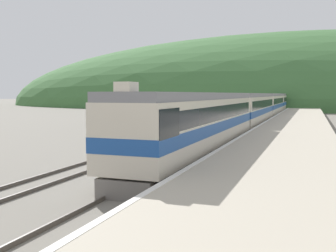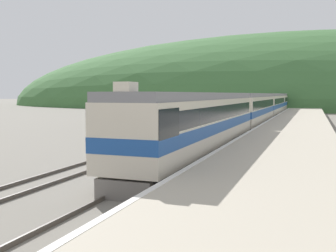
{
  "view_description": "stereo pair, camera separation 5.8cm",
  "coord_description": "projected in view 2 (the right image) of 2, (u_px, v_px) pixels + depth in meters",
  "views": [
    {
      "loc": [
        6.41,
        0.15,
        3.93
      ],
      "look_at": [
        -0.15,
        18.09,
        2.37
      ],
      "focal_mm": 42.0,
      "sensor_mm": 36.0,
      "label": 1
    },
    {
      "loc": [
        6.47,
        0.17,
        3.93
      ],
      "look_at": [
        -0.15,
        18.09,
        2.37
      ],
      "focal_mm": 42.0,
      "sensor_mm": 36.0,
      "label": 2
    }
  ],
  "objects": [
    {
      "name": "track_main",
      "position": [
        273.0,
        116.0,
        67.84
      ],
      "size": [
        1.52,
        180.0,
        0.16
      ],
      "color": "#4C443D",
      "rests_on": "ground"
    },
    {
      "name": "track_siding",
      "position": [
        245.0,
        116.0,
        69.47
      ],
      "size": [
        1.52,
        180.0,
        0.16
      ],
      "color": "#4C443D",
      "rests_on": "ground"
    },
    {
      "name": "platform",
      "position": [
        299.0,
        122.0,
        47.4
      ],
      "size": [
        6.34,
        140.0,
        1.03
      ],
      "color": "#B2A893",
      "rests_on": "ground"
    },
    {
      "name": "distant_hills",
      "position": [
        291.0,
        106.0,
        124.04
      ],
      "size": [
        201.26,
        90.57,
        45.09
      ],
      "color": "#3D6B38",
      "rests_on": "ground"
    },
    {
      "name": "station_shed",
      "position": [
        170.0,
        111.0,
        46.07
      ],
      "size": [
        6.9,
        6.0,
        3.76
      ],
      "color": "#385B42",
      "rests_on": "ground"
    },
    {
      "name": "express_train_lead_car",
      "position": [
        199.0,
        123.0,
        23.89
      ],
      "size": [
        2.94,
        21.31,
        4.37
      ],
      "color": "black",
      "rests_on": "ground"
    },
    {
      "name": "carriage_second",
      "position": [
        252.0,
        109.0,
        44.34
      ],
      "size": [
        2.93,
        20.22,
        4.01
      ],
      "color": "black",
      "rests_on": "ground"
    },
    {
      "name": "carriage_third",
      "position": [
        271.0,
        105.0,
        64.06
      ],
      "size": [
        2.93,
        20.22,
        4.01
      ],
      "color": "black",
      "rests_on": "ground"
    },
    {
      "name": "carriage_fourth",
      "position": [
        281.0,
        102.0,
        83.79
      ],
      "size": [
        2.93,
        20.22,
        4.01
      ],
      "color": "black",
      "rests_on": "ground"
    },
    {
      "name": "carriage_fifth",
      "position": [
        287.0,
        101.0,
        103.51
      ],
      "size": [
        2.93,
        20.22,
        4.01
      ],
      "color": "black",
      "rests_on": "ground"
    }
  ]
}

